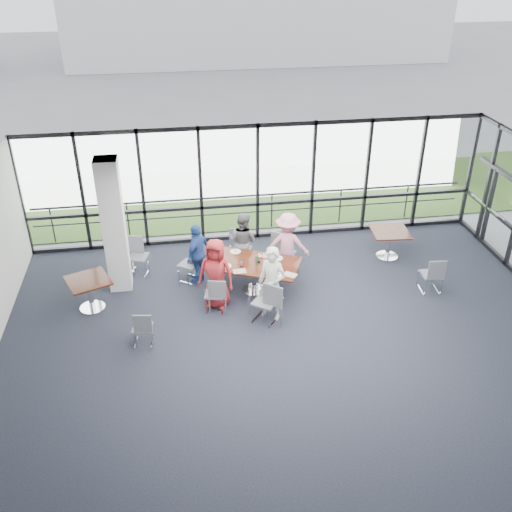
{
  "coord_description": "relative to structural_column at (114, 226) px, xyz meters",
  "views": [
    {
      "loc": [
        -2.22,
        -8.84,
        7.36
      ],
      "look_at": [
        -0.51,
        2.02,
        1.1
      ],
      "focal_mm": 40.0,
      "sensor_mm": 36.0,
      "label": 1
    }
  ],
  "objects": [
    {
      "name": "diner_end",
      "position": [
        1.84,
        -0.05,
        -0.84
      ],
      "size": [
        0.9,
        1.01,
        1.52
      ],
      "primitive_type": "imported",
      "rotation": [
        0.0,
        0.0,
        -2.16
      ],
      "color": "#2B4E99",
      "rests_on": "ground"
    },
    {
      "name": "hangar_main",
      "position": [
        7.6,
        29.0,
        1.4
      ],
      "size": [
        24.0,
        10.0,
        6.0
      ],
      "primitive_type": "cube",
      "color": "silver",
      "rests_on": "ground"
    },
    {
      "name": "plate_fr",
      "position": [
        3.66,
        -0.56,
        -0.84
      ],
      "size": [
        0.26,
        0.26,
        0.01
      ],
      "primitive_type": "cylinder",
      "color": "white",
      "rests_on": "main_table"
    },
    {
      "name": "side_table_left",
      "position": [
        -0.61,
        -0.84,
        -0.97
      ],
      "size": [
        1.13,
        1.13,
        0.75
      ],
      "rotation": [
        0.0,
        0.0,
        0.39
      ],
      "color": "#3D1612",
      "rests_on": "ground"
    },
    {
      "name": "plate_fl",
      "position": [
        2.73,
        -0.09,
        -0.84
      ],
      "size": [
        0.26,
        0.26,
        0.01
      ],
      "primitive_type": "cylinder",
      "color": "white",
      "rests_on": "main_table"
    },
    {
      "name": "apron",
      "position": [
        3.6,
        7.0,
        -1.62
      ],
      "size": [
        80.0,
        70.0,
        0.02
      ],
      "primitive_type": "cube",
      "color": "gray",
      "rests_on": "ground"
    },
    {
      "name": "diner_far_right",
      "position": [
        4.0,
        -0.08,
        -0.78
      ],
      "size": [
        1.18,
        0.84,
        1.64
      ],
      "primitive_type": "imported",
      "rotation": [
        0.0,
        0.0,
        2.84
      ],
      "color": "pink",
      "rests_on": "ground"
    },
    {
      "name": "chair_main_fl",
      "position": [
        2.96,
        0.5,
        -1.14
      ],
      "size": [
        0.57,
        0.57,
        0.93
      ],
      "primitive_type": null,
      "rotation": [
        0.0,
        0.0,
        2.82
      ],
      "color": "slate",
      "rests_on": "ground"
    },
    {
      "name": "menu_c",
      "position": [
        3.37,
        -0.38,
        -0.85
      ],
      "size": [
        0.31,
        0.26,
        0.0
      ],
      "primitive_type": "cube",
      "rotation": [
        0.0,
        0.0,
        -0.28
      ],
      "color": "silver",
      "rests_on": "main_table"
    },
    {
      "name": "main_table",
      "position": [
        3.09,
        -0.68,
        -0.96
      ],
      "size": [
        2.34,
        1.87,
        0.75
      ],
      "rotation": [
        0.0,
        0.0,
        -0.42
      ],
      "color": "#3D1612",
      "rests_on": "ground"
    },
    {
      "name": "guard_rail",
      "position": [
        3.6,
        2.6,
        -1.1
      ],
      "size": [
        12.0,
        0.06,
        0.06
      ],
      "primitive_type": "cylinder",
      "rotation": [
        0.0,
        1.57,
        0.0
      ],
      "color": "#2D2D33",
      "rests_on": "ground"
    },
    {
      "name": "ketchup_bottle",
      "position": [
        3.17,
        -0.65,
        -0.76
      ],
      "size": [
        0.06,
        0.06,
        0.18
      ],
      "primitive_type": "cylinder",
      "color": "#99030A",
      "rests_on": "main_table"
    },
    {
      "name": "green_bottle",
      "position": [
        3.14,
        -0.71,
        -0.75
      ],
      "size": [
        0.05,
        0.05,
        0.2
      ],
      "primitive_type": "cylinder",
      "color": "#247A2F",
      "rests_on": "main_table"
    },
    {
      "name": "tumbler_b",
      "position": [
        3.31,
        -1.03,
        -0.79
      ],
      "size": [
        0.06,
        0.06,
        0.13
      ],
      "primitive_type": "cylinder",
      "color": "white",
      "rests_on": "main_table"
    },
    {
      "name": "tumbler_c",
      "position": [
        3.29,
        -0.47,
        -0.78
      ],
      "size": [
        0.07,
        0.07,
        0.15
      ],
      "primitive_type": "cylinder",
      "color": "white",
      "rests_on": "main_table"
    },
    {
      "name": "grass_strip",
      "position": [
        3.6,
        5.0,
        -1.59
      ],
      "size": [
        80.0,
        5.0,
        0.01
      ],
      "primitive_type": "cube",
      "color": "#3C5E23",
      "rests_on": "ground"
    },
    {
      "name": "condiment_caddy",
      "position": [
        3.18,
        -0.67,
        -0.83
      ],
      "size": [
        0.1,
        0.07,
        0.04
      ],
      "primitive_type": "cube",
      "color": "black",
      "rests_on": "main_table"
    },
    {
      "name": "chair_main_fr",
      "position": [
        3.99,
        0.13,
        -1.13
      ],
      "size": [
        0.63,
        0.63,
        0.94
      ],
      "primitive_type": null,
      "rotation": [
        0.0,
        0.0,
        2.59
      ],
      "color": "slate",
      "rests_on": "ground"
    },
    {
      "name": "chair_spare_r",
      "position": [
        7.16,
        -1.32,
        -1.16
      ],
      "size": [
        0.47,
        0.47,
        0.88
      ],
      "primitive_type": null,
      "rotation": [
        0.0,
        0.0,
        -0.1
      ],
      "color": "slate",
      "rests_on": "ground"
    },
    {
      "name": "menu_a",
      "position": [
        2.72,
        -0.99,
        -0.85
      ],
      "size": [
        0.29,
        0.21,
        0.0
      ],
      "primitive_type": "cube",
      "rotation": [
        0.0,
        0.0,
        0.02
      ],
      "color": "silver",
      "rests_on": "main_table"
    },
    {
      "name": "floor",
      "position": [
        3.6,
        -3.0,
        -1.61
      ],
      "size": [
        12.0,
        10.0,
        0.02
      ],
      "primitive_type": "cube",
      "color": "#1E202D",
      "rests_on": "ground"
    },
    {
      "name": "tumbler_d",
      "position": [
        2.41,
        -0.56,
        -0.78
      ],
      "size": [
        0.07,
        0.07,
        0.14
      ],
      "primitive_type": "cylinder",
      "color": "white",
      "rests_on": "main_table"
    },
    {
      "name": "tumbler_a",
      "position": [
        2.78,
        -0.8,
        -0.77
      ],
      "size": [
        0.08,
        0.08,
        0.15
      ],
      "primitive_type": "cylinder",
      "color": "white",
      "rests_on": "main_table"
    },
    {
      "name": "plate_nr",
      "position": [
        3.55,
        -1.28,
        -0.84
      ],
      "size": [
        0.27,
        0.27,
        0.01
      ],
      "primitive_type": "cylinder",
      "color": "white",
      "rests_on": "main_table"
    },
    {
      "name": "diner_near_left",
      "position": [
        2.17,
        -1.13,
        -0.77
      ],
      "size": [
        0.95,
        0.8,
        1.65
      ],
      "primitive_type": "imported",
      "rotation": [
        0.0,
        0.0,
        -0.4
      ],
      "color": "#AC2529",
      "rests_on": "ground"
    },
    {
      "name": "ceiling",
      "position": [
        3.6,
        -3.0,
        1.6
      ],
      "size": [
        12.0,
        10.0,
        0.04
      ],
      "primitive_type": "cube",
      "color": "silver",
      "rests_on": "ground"
    },
    {
      "name": "side_table_right",
      "position": [
        6.76,
        0.38,
        -0.96
      ],
      "size": [
        1.0,
        1.0,
        0.75
      ],
      "rotation": [
        0.0,
        0.0,
        -0.1
      ],
      "color": "#3D1612",
      "rests_on": "ground"
    },
    {
      "name": "menu_b",
      "position": [
        3.81,
        -1.32,
        -0.85
      ],
      "size": [
        0.35,
        0.33,
        0.0
      ],
      "primitive_type": "cube",
      "rotation": [
        0.0,
        0.0,
        -0.63
      ],
      "color": "silver",
      "rests_on": "main_table"
    },
    {
      "name": "plate_nl",
      "position": [
        2.43,
        -0.73,
        -0.84
      ],
      "size": [
        0.28,
        0.28,
        0.01
      ],
      "primitive_type": "cylinder",
      "color": "white",
      "rests_on": "main_table"
    },
    {
      "name": "chair_main_nl",
      "position": [
        2.11,
        -1.33,
        -1.18
      ],
      "size": [
        0.5,
        0.5,
        0.84
      ],
      "primitive_type": null,
      "rotation": [
        0.0,
        0.0,
        -0.24
      ],
      "color": "slate",
      "rests_on": "ground"
    },
    {
      "name": "diner_far_left",
      "position": [
        2.98,
        0.39,
        -0.84
      ],
      "size": [
        0.86,
        0.81,
        1.51
      ],
      "primitive_type": "imported",
      "rotation": [
        0.0,
        0.0,
        2.47
      ],
      "color": "slate",
      "rests_on": "ground"
    },
    {
      "name": "diner_near_right",
      "position": [
        3.31,
        -1.78,
        -0.75
      ],
      "size": [
        0.77,
        0.73,
        1.7
      ],
      "primitive_type": "imported",
      "rotation": [
        0.0,
        0.0,
        -0.61
      ],
      "color": "silver",
      "rests_on": "ground"
    },
    {
      "name": "chair_spare_lb",
      "position": [
        0.41,
        0.55,
        -1.14
      ],
      "size": [
        0.56,
        0.56,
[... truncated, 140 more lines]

